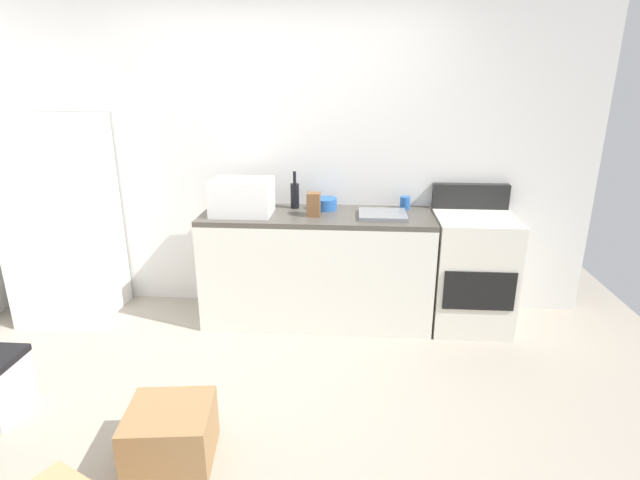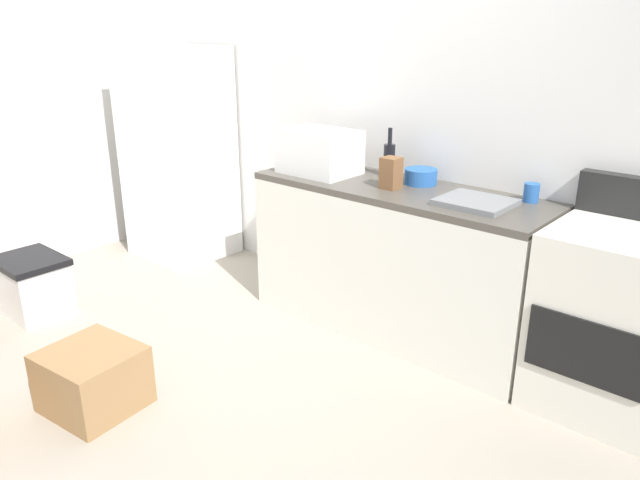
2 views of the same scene
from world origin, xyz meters
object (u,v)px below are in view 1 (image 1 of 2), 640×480
stove_oven (471,270)px  wine_bottle (295,195)px  microwave (242,197)px  cardboard_box_small (171,435)px  refrigerator (62,220)px  knife_block (314,204)px  mixing_bowl (325,204)px  coffee_mug (405,203)px

stove_oven → wine_bottle: wine_bottle is taller
microwave → cardboard_box_small: size_ratio=1.08×
stove_oven → microwave: size_ratio=2.39×
refrigerator → microwave: 1.49m
cardboard_box_small → microwave: bearing=88.1°
stove_oven → knife_block: 1.35m
wine_bottle → mixing_bowl: (0.25, -0.02, -0.06)m
stove_oven → knife_block: stove_oven is taller
wine_bottle → knife_block: bearing=-52.8°
mixing_bowl → cardboard_box_small: bearing=-110.8°
wine_bottle → coffee_mug: (0.89, 0.04, -0.06)m
wine_bottle → cardboard_box_small: size_ratio=0.70×
cardboard_box_small → coffee_mug: bearing=54.6°
microwave → coffee_mug: (1.27, 0.25, -0.09)m
stove_oven → coffee_mug: 0.74m
stove_oven → mixing_bowl: 1.27m
knife_block → wine_bottle: bearing=127.2°
refrigerator → cardboard_box_small: size_ratio=3.83×
microwave → mixing_bowl: bearing=16.3°
wine_bottle → mixing_bowl: 0.25m
microwave → knife_block: bearing=-1.8°
stove_oven → wine_bottle: size_ratio=3.67×
stove_oven → knife_block: size_ratio=6.11×
microwave → cardboard_box_small: 1.84m
cardboard_box_small → refrigerator: bearing=131.4°
stove_oven → microwave: bearing=-178.5°
microwave → wine_bottle: bearing=28.5°
coffee_mug → knife_block: 0.76m
refrigerator → coffee_mug: (2.75, 0.25, 0.13)m
cardboard_box_small → mixing_bowl: bearing=69.2°
wine_bottle → cardboard_box_small: bearing=-103.5°
microwave → wine_bottle: wine_bottle is taller
stove_oven → mixing_bowl: stove_oven is taller
refrigerator → microwave: size_ratio=3.56×
refrigerator → wine_bottle: bearing=6.6°
cardboard_box_small → wine_bottle: bearing=76.5°
wine_bottle → knife_block: 0.28m
mixing_bowl → wine_bottle: bearing=174.3°
refrigerator → cardboard_box_small: 2.25m
refrigerator → coffee_mug: size_ratio=16.37×
refrigerator → coffee_mug: refrigerator is taller
coffee_mug → cardboard_box_small: size_ratio=0.23×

